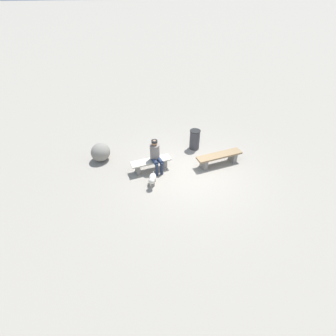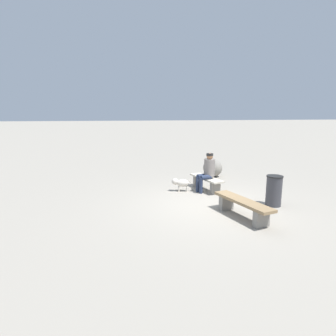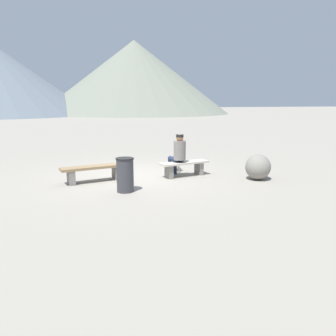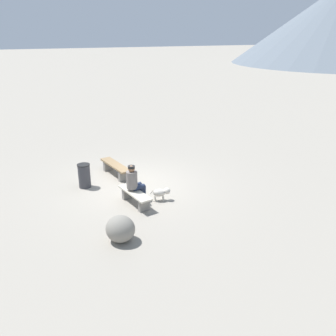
{
  "view_description": "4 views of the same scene",
  "coord_description": "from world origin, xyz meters",
  "px_view_note": "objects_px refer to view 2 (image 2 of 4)",
  "views": [
    {
      "loc": [
        2.17,
        7.05,
        5.77
      ],
      "look_at": [
        0.94,
        0.15,
        0.46
      ],
      "focal_mm": 26.56,
      "sensor_mm": 36.0,
      "label": 1
    },
    {
      "loc": [
        -7.11,
        3.01,
        2.51
      ],
      "look_at": [
        1.57,
        0.85,
        0.79
      ],
      "focal_mm": 30.15,
      "sensor_mm": 36.0,
      "label": 2
    },
    {
      "loc": [
        -1.93,
        -9.66,
        2.21
      ],
      "look_at": [
        0.83,
        -0.87,
        0.37
      ],
      "focal_mm": 35.86,
      "sensor_mm": 36.0,
      "label": 3
    },
    {
      "loc": [
        11.32,
        -3.53,
        5.2
      ],
      "look_at": [
        0.1,
        1.28,
        0.5
      ],
      "focal_mm": 38.43,
      "sensor_mm": 36.0,
      "label": 4
    }
  ],
  "objects_px": {
    "trash_bin": "(274,191)",
    "bench_right": "(206,181)",
    "seated_person": "(208,170)",
    "boulder": "(213,168)",
    "bench_left": "(243,205)",
    "dog": "(181,183)"
  },
  "relations": [
    {
      "from": "seated_person",
      "to": "bench_right",
      "type": "bearing_deg",
      "value": -26.68
    },
    {
      "from": "bench_left",
      "to": "bench_right",
      "type": "xyz_separation_m",
      "value": [
        2.63,
        -0.09,
        -0.01
      ]
    },
    {
      "from": "seated_person",
      "to": "boulder",
      "type": "relative_size",
      "value": 1.64
    },
    {
      "from": "bench_left",
      "to": "trash_bin",
      "type": "height_order",
      "value": "trash_bin"
    },
    {
      "from": "seated_person",
      "to": "trash_bin",
      "type": "relative_size",
      "value": 1.49
    },
    {
      "from": "trash_bin",
      "to": "boulder",
      "type": "relative_size",
      "value": 1.1
    },
    {
      "from": "bench_left",
      "to": "trash_bin",
      "type": "distance_m",
      "value": 1.44
    },
    {
      "from": "seated_person",
      "to": "trash_bin",
      "type": "xyz_separation_m",
      "value": [
        -1.82,
        -1.24,
        -0.31
      ]
    },
    {
      "from": "bench_right",
      "to": "trash_bin",
      "type": "bearing_deg",
      "value": -160.38
    },
    {
      "from": "bench_left",
      "to": "dog",
      "type": "relative_size",
      "value": 2.86
    },
    {
      "from": "dog",
      "to": "boulder",
      "type": "height_order",
      "value": "boulder"
    },
    {
      "from": "bench_right",
      "to": "boulder",
      "type": "distance_m",
      "value": 2.13
    },
    {
      "from": "bench_left",
      "to": "seated_person",
      "type": "relative_size",
      "value": 1.47
    },
    {
      "from": "boulder",
      "to": "dog",
      "type": "bearing_deg",
      "value": 133.86
    },
    {
      "from": "seated_person",
      "to": "bench_left",
      "type": "bearing_deg",
      "value": 164.21
    },
    {
      "from": "bench_right",
      "to": "seated_person",
      "type": "distance_m",
      "value": 0.47
    },
    {
      "from": "bench_left",
      "to": "bench_right",
      "type": "height_order",
      "value": "bench_left"
    },
    {
      "from": "bench_left",
      "to": "boulder",
      "type": "bearing_deg",
      "value": -25.13
    },
    {
      "from": "trash_bin",
      "to": "bench_right",
      "type": "bearing_deg",
      "value": 30.92
    },
    {
      "from": "bench_right",
      "to": "dog",
      "type": "relative_size",
      "value": 2.38
    },
    {
      "from": "bench_right",
      "to": "dog",
      "type": "bearing_deg",
      "value": 74.87
    },
    {
      "from": "seated_person",
      "to": "dog",
      "type": "xyz_separation_m",
      "value": [
        0.24,
        0.83,
        -0.45
      ]
    }
  ]
}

